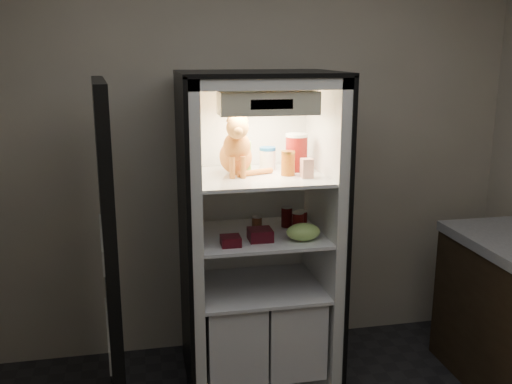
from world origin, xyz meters
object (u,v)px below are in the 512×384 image
berry_box_right (260,235)px  berry_box_left (231,241)px  soda_can_c (298,223)px  pepper_jar (296,152)px  tabby_cat (236,150)px  mayo_tub (268,158)px  parmesan_shaker (245,157)px  salsa_jar (288,163)px  grape_bag (303,232)px  condiment_jar (257,223)px  soda_can_b (301,221)px  soda_can_a (287,217)px  cream_carton (307,168)px  refrigerator (257,254)px

berry_box_right → berry_box_left: bearing=-162.6°
soda_can_c → pepper_jar: bearing=81.3°
tabby_cat → soda_can_c: 0.56m
mayo_tub → tabby_cat: bearing=-154.4°
parmesan_shaker → mayo_tub: parmesan_shaker is taller
tabby_cat → salsa_jar: size_ratio=2.68×
salsa_jar → berry_box_left: (-0.36, -0.15, -0.39)m
grape_bag → condiment_jar: bearing=130.6°
grape_bag → soda_can_b: bearing=78.2°
mayo_tub → pepper_jar: pepper_jar is taller
mayo_tub → soda_can_a: size_ratio=1.10×
condiment_jar → grape_bag: size_ratio=0.43×
parmesan_shaker → mayo_tub: 0.16m
soda_can_a → grape_bag: soda_can_a is taller
pepper_jar → cream_carton: size_ratio=2.04×
tabby_cat → salsa_jar: tabby_cat is taller
refrigerator → grape_bag: refrigerator is taller
soda_can_a → soda_can_c: (0.03, -0.14, 0.00)m
mayo_tub → berry_box_right: mayo_tub is taller
berry_box_left → cream_carton: bearing=8.2°
tabby_cat → salsa_jar: (0.28, -0.08, -0.07)m
cream_carton → parmesan_shaker: bearing=146.2°
tabby_cat → salsa_jar: 0.30m
parmesan_shaker → pepper_jar: 0.31m
salsa_jar → pepper_jar: 0.15m
refrigerator → mayo_tub: (0.08, 0.08, 0.57)m
parmesan_shaker → condiment_jar: size_ratio=2.15×
parmesan_shaker → soda_can_a: (0.26, 0.00, -0.38)m
mayo_tub → soda_can_b: bearing=-42.9°
tabby_cat → mayo_tub: tabby_cat is taller
soda_can_c → condiment_jar: size_ratio=1.51×
soda_can_b → grape_bag: size_ratio=0.65×
tabby_cat → condiment_jar: tabby_cat is taller
cream_carton → berry_box_right: size_ratio=0.82×
soda_can_c → cream_carton: bearing=-70.3°
refrigerator → soda_can_a: size_ratio=15.20×
tabby_cat → berry_box_right: size_ratio=2.87×
tabby_cat → grape_bag: tabby_cat is taller
condiment_jar → berry_box_left: size_ratio=0.78×
refrigerator → cream_carton: refrigerator is taller
salsa_jar → berry_box_right: size_ratio=1.07×
soda_can_a → tabby_cat: bearing=-171.4°
soda_can_b → soda_can_c: same height
tabby_cat → cream_carton: 0.42m
soda_can_a → soda_can_b: size_ratio=0.97×
condiment_jar → grape_bag: grape_bag is taller
berry_box_left → berry_box_right: size_ratio=0.82×
refrigerator → tabby_cat: size_ratio=4.97×
salsa_jar → condiment_jar: bearing=143.7°
parmesan_shaker → soda_can_b: bearing=-18.4°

